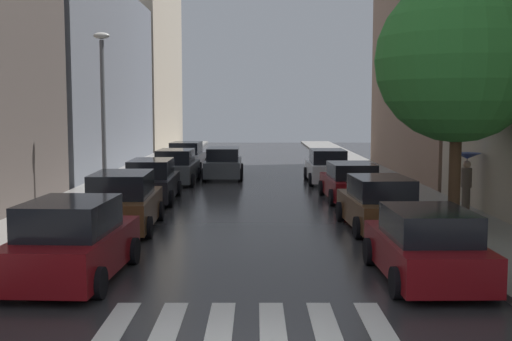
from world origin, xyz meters
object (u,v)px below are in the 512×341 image
parked_car_left_nearest (70,243)px  parked_car_left_fifth (184,157)px  parked_car_left_fourth (173,168)px  parked_car_right_nearest (423,246)px  parked_car_right_third (348,182)px  lamp_post_left (100,105)px  parked_car_right_fourth (324,167)px  car_midroad (221,164)px  parked_car_right_second (377,205)px  pedestrian_foreground (464,170)px  parked_car_left_second (120,203)px  street_tree_right (455,60)px  parked_car_left_third (149,182)px

parked_car_left_nearest → parked_car_left_fifth: 24.06m
parked_car_left_fourth → parked_car_right_nearest: (7.61, -17.80, -0.04)m
parked_car_right_third → lamp_post_left: lamp_post_left is taller
parked_car_right_nearest → parked_car_right_fourth: size_ratio=0.95×
parked_car_left_nearest → lamp_post_left: bearing=12.5°
parked_car_right_nearest → parked_car_right_fourth: parked_car_right_fourth is taller
car_midroad → parked_car_left_nearest: bearing=173.3°
parked_car_right_second → parked_car_left_nearest: bearing=124.0°
parked_car_left_nearest → pedestrian_foreground: size_ratio=2.13×
parked_car_left_second → parked_car_right_second: size_ratio=1.04×
parked_car_right_fourth → car_midroad: bearing=67.4°
parked_car_right_third → car_midroad: size_ratio=0.96×
parked_car_left_nearest → parked_car_right_nearest: parked_car_left_nearest is taller
lamp_post_left → street_tree_right: bearing=-21.5°
parked_car_right_second → car_midroad: parked_car_right_second is taller
parked_car_left_second → parked_car_left_fourth: bearing=-2.5°
parked_car_right_nearest → parked_car_right_third: 12.00m
parked_car_left_nearest → parked_car_left_second: 5.80m
parked_car_right_third → parked_car_right_fourth: 6.05m
parked_car_left_fourth → parked_car_right_third: bearing=-125.7°
parked_car_right_third → parked_car_left_fifth: bearing=31.2°
parked_car_left_fifth → parked_car_right_second: bearing=-154.3°
pedestrian_foreground → parked_car_right_third: bearing=14.6°
parked_car_left_fourth → parked_car_right_third: size_ratio=1.00×
pedestrian_foreground → parked_car_left_fifth: bearing=7.1°
parked_car_left_fifth → pedestrian_foreground: pedestrian_foreground is taller
parked_car_left_nearest → parked_car_right_second: bearing=-50.4°
parked_car_right_fourth → parked_car_right_third: bearing=-177.5°
car_midroad → parked_car_right_nearest: bearing=-165.5°
parked_car_left_nearest → parked_car_left_fifth: parked_car_left_nearest is taller
parked_car_right_second → parked_car_right_fourth: 12.22m
parked_car_right_third → car_midroad: bearing=32.0°
parked_car_left_second → lamp_post_left: size_ratio=0.72×
parked_car_left_second → parked_car_right_fourth: (7.62, 12.19, -0.04)m
car_midroad → pedestrian_foreground: 14.94m
parked_car_right_nearest → street_tree_right: bearing=-23.5°
street_tree_right → lamp_post_left: 12.71m
parked_car_right_second → pedestrian_foreground: pedestrian_foreground is taller
parked_car_left_third → parked_car_left_fourth: bearing=-2.9°
parked_car_left_second → parked_car_right_third: bearing=-54.0°
parked_car_right_third → parked_car_right_fourth: (-0.27, 6.04, 0.06)m
parked_car_left_second → parked_car_right_nearest: (7.74, -5.85, -0.08)m
parked_car_left_second → street_tree_right: size_ratio=0.61×
parked_car_left_third → parked_car_right_fourth: 9.97m
parked_car_left_second → street_tree_right: (10.12, -0.07, 4.32)m
parked_car_left_third → street_tree_right: 12.57m
parked_car_right_nearest → lamp_post_left: (-9.38, 10.41, 3.10)m
parked_car_left_third → parked_car_right_second: parked_car_left_third is taller
parked_car_left_fourth → parked_car_right_third: (7.76, -5.80, -0.07)m
parked_car_left_fourth → street_tree_right: street_tree_right is taller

